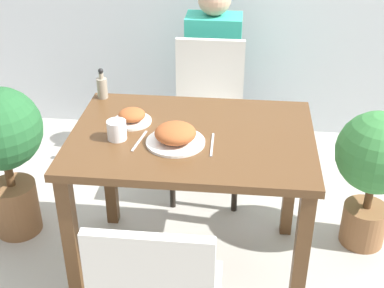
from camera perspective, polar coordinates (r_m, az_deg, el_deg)
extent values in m
plane|color=#B7B2A8|center=(2.79, 0.00, -12.93)|extent=(16.00, 16.00, 0.00)
cube|color=brown|center=(2.35, 0.00, 0.68)|extent=(1.07, 0.77, 0.04)
cube|color=brown|center=(2.39, -12.67, -10.75)|extent=(0.06, 0.06, 0.74)
cube|color=brown|center=(2.31, 11.44, -12.45)|extent=(0.06, 0.06, 0.74)
cube|color=brown|center=(2.91, -8.84, -2.28)|extent=(0.06, 0.06, 0.74)
cube|color=brown|center=(2.83, 10.51, -3.36)|extent=(0.06, 0.06, 0.74)
cube|color=silver|center=(3.09, 1.57, 1.83)|extent=(0.42, 0.42, 0.04)
cube|color=silver|center=(3.16, 1.92, 7.31)|extent=(0.40, 0.04, 0.44)
cylinder|color=black|center=(3.07, -2.11, -3.43)|extent=(0.03, 0.03, 0.43)
cylinder|color=black|center=(3.05, 4.62, -3.81)|extent=(0.03, 0.03, 0.43)
cylinder|color=black|center=(3.37, -1.28, -0.08)|extent=(0.03, 0.03, 0.43)
cylinder|color=black|center=(3.35, 4.84, -0.40)|extent=(0.03, 0.03, 0.43)
cylinder|color=white|center=(2.27, -1.77, 0.21)|extent=(0.25, 0.25, 0.01)
ellipsoid|color=#A35128|center=(2.24, -1.79, 1.18)|extent=(0.18, 0.18, 0.08)
cylinder|color=white|center=(2.45, -6.39, 2.44)|extent=(0.18, 0.18, 0.01)
ellipsoid|color=#A35128|center=(2.43, -6.43, 3.12)|extent=(0.12, 0.12, 0.05)
cylinder|color=white|center=(2.30, -8.03, 1.49)|extent=(0.08, 0.08, 0.08)
cylinder|color=gray|center=(2.69, -9.55, 5.89)|extent=(0.05, 0.05, 0.10)
cylinder|color=gray|center=(2.67, -9.67, 7.16)|extent=(0.02, 0.02, 0.03)
sphere|color=black|center=(2.66, -9.72, 7.70)|extent=(0.03, 0.03, 0.03)
cube|color=silver|center=(2.29, -5.64, 0.34)|extent=(0.04, 0.18, 0.00)
cube|color=silver|center=(2.25, 2.17, -0.07)|extent=(0.01, 0.19, 0.00)
cylinder|color=brown|center=(3.08, -18.26, -6.43)|extent=(0.25, 0.25, 0.30)
cylinder|color=brown|center=(2.97, -18.90, -3.12)|extent=(0.04, 0.04, 0.13)
sphere|color=#235B2D|center=(2.84, -19.80, 1.55)|extent=(0.42, 0.42, 0.42)
cylinder|color=brown|center=(3.02, 17.81, -8.13)|extent=(0.23, 0.23, 0.22)
cylinder|color=brown|center=(2.92, 18.33, -5.42)|extent=(0.04, 0.04, 0.12)
sphere|color=#387F3D|center=(2.78, 19.21, -0.87)|extent=(0.41, 0.41, 0.41)
cube|color=#2D3347|center=(3.58, 2.13, 2.05)|extent=(0.28, 0.20, 0.45)
cube|color=#33B299|center=(3.39, 2.29, 9.33)|extent=(0.34, 0.22, 0.52)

